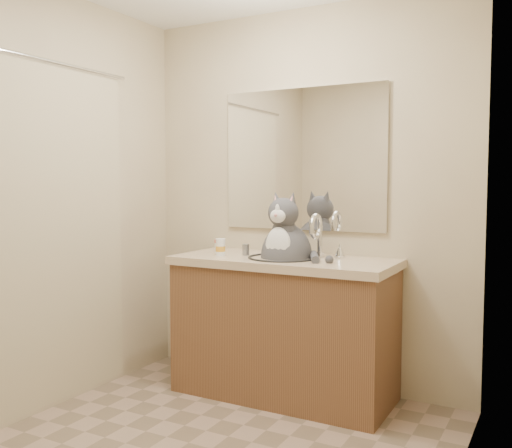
{
  "coord_description": "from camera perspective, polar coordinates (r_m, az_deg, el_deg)",
  "views": [
    {
      "loc": [
        1.48,
        -2.11,
        1.3
      ],
      "look_at": [
        -0.02,
        0.65,
        1.07
      ],
      "focal_mm": 40.0,
      "sensor_mm": 36.0,
      "label": 1
    }
  ],
  "objects": [
    {
      "name": "room",
      "position": [
        2.58,
        -6.48,
        1.89
      ],
      "size": [
        2.22,
        2.52,
        2.42
      ],
      "color": "gray",
      "rests_on": "ground"
    },
    {
      "name": "vanity",
      "position": [
        3.52,
        2.8,
        -9.95
      ],
      "size": [
        1.34,
        0.59,
        1.12
      ],
      "color": "brown",
      "rests_on": "ground"
    },
    {
      "name": "mirror",
      "position": [
        3.66,
        4.7,
        6.46
      ],
      "size": [
        1.1,
        0.02,
        0.9
      ],
      "primitive_type": "cube",
      "color": "white",
      "rests_on": "room"
    },
    {
      "name": "shower_curtain",
      "position": [
        3.37,
        -20.22,
        -0.7
      ],
      "size": [
        0.02,
        1.3,
        1.93
      ],
      "color": "#C2B893",
      "rests_on": "ground"
    },
    {
      "name": "cat",
      "position": [
        3.44,
        3.0,
        -2.77
      ],
      "size": [
        0.43,
        0.35,
        0.61
      ],
      "rotation": [
        0.0,
        0.0,
        -0.0
      ],
      "color": "#444449",
      "rests_on": "vanity"
    },
    {
      "name": "pill_bottle_redcap",
      "position": [
        3.66,
        -3.77,
        -2.24
      ],
      "size": [
        0.05,
        0.05,
        0.09
      ],
      "rotation": [
        0.0,
        0.0,
        -0.0
      ],
      "color": "white",
      "rests_on": "vanity"
    },
    {
      "name": "pill_bottle_orange",
      "position": [
        3.54,
        -3.58,
        -2.35
      ],
      "size": [
        0.06,
        0.06,
        0.1
      ],
      "rotation": [
        0.0,
        0.0,
        0.05
      ],
      "color": "white",
      "rests_on": "vanity"
    },
    {
      "name": "grey_canister",
      "position": [
        3.55,
        -1.03,
        -2.58
      ],
      "size": [
        0.05,
        0.05,
        0.07
      ],
      "rotation": [
        0.0,
        0.0,
        -0.19
      ],
      "color": "slate",
      "rests_on": "vanity"
    }
  ]
}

